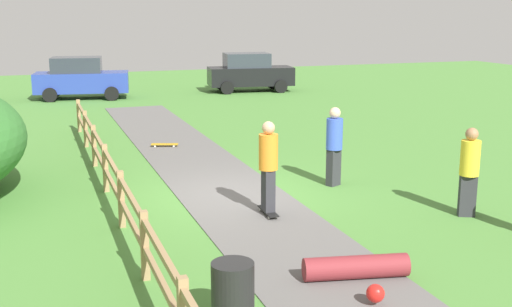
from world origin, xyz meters
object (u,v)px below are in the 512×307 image
(trash_bin, at_px, (233,296))
(parked_car_blue, at_px, (81,78))
(skater_fallen, at_px, (357,269))
(bystander_yellow, at_px, (469,168))
(parked_car_black, at_px, (250,72))
(bystander_blue, at_px, (334,142))
(skateboard_loose, at_px, (165,144))
(skater_riding, at_px, (268,163))

(trash_bin, relative_size, parked_car_blue, 0.20)
(trash_bin, height_order, skater_fallen, trash_bin)
(skater_fallen, bearing_deg, trash_bin, -161.00)
(bystander_yellow, relative_size, parked_car_black, 0.41)
(skater_fallen, relative_size, parked_car_blue, 0.38)
(trash_bin, relative_size, parked_car_black, 0.21)
(bystander_blue, height_order, parked_car_black, parked_car_black)
(parked_car_blue, bearing_deg, skateboard_loose, -82.91)
(trash_bin, bearing_deg, bystander_yellow, 26.25)
(trash_bin, xyz_separation_m, bystander_yellow, (5.80, 2.86, 0.55))
(skateboard_loose, relative_size, bystander_yellow, 0.46)
(skateboard_loose, xyz_separation_m, bystander_yellow, (4.38, -8.50, 0.91))
(trash_bin, xyz_separation_m, bystander_blue, (4.30, 5.81, 0.58))
(bystander_yellow, bearing_deg, trash_bin, -153.75)
(skateboard_loose, xyz_separation_m, bystander_blue, (2.88, -5.55, 0.95))
(skater_riding, bearing_deg, bystander_yellow, -19.83)
(bystander_blue, distance_m, parked_car_black, 17.84)
(skater_fallen, height_order, parked_car_black, parked_car_black)
(skater_riding, xyz_separation_m, skateboard_loose, (-0.65, 7.15, -1.00))
(skater_riding, bearing_deg, trash_bin, -116.10)
(parked_car_blue, bearing_deg, skater_fallen, -84.21)
(parked_car_blue, relative_size, parked_car_black, 1.01)
(trash_bin, height_order, bystander_yellow, bystander_yellow)
(skateboard_loose, distance_m, bystander_blue, 6.32)
(skater_riding, height_order, skateboard_loose, skater_riding)
(skateboard_loose, height_order, parked_car_black, parked_car_black)
(skateboard_loose, xyz_separation_m, parked_car_blue, (-1.48, 11.87, 0.87))
(skater_fallen, bearing_deg, bystander_blue, 67.62)
(parked_car_black, bearing_deg, parked_car_blue, 179.99)
(skater_riding, height_order, bystander_yellow, skater_riding)
(bystander_blue, distance_m, parked_car_blue, 17.95)
(bystander_yellow, relative_size, parked_car_blue, 0.41)
(bystander_blue, bearing_deg, skater_fallen, -112.38)
(trash_bin, xyz_separation_m, skater_riding, (2.06, 4.21, 0.64))
(trash_bin, distance_m, skater_riding, 4.73)
(skater_riding, xyz_separation_m, bystander_blue, (2.24, 1.60, -0.05))
(skater_riding, distance_m, parked_car_black, 19.98)
(skateboard_loose, height_order, bystander_blue, bystander_blue)
(bystander_blue, xyz_separation_m, bystander_yellow, (1.50, -2.95, -0.04))
(skater_riding, distance_m, skateboard_loose, 7.25)
(skater_fallen, distance_m, parked_car_black, 23.25)
(skater_riding, relative_size, parked_car_blue, 0.43)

